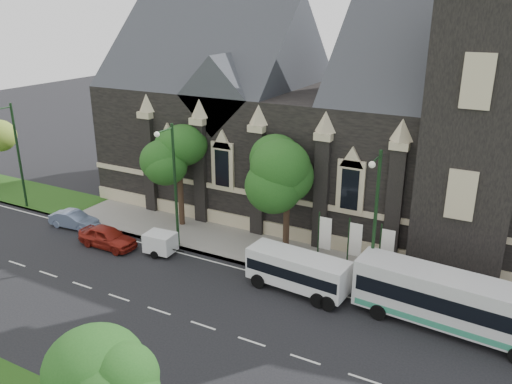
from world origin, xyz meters
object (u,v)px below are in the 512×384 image
Objects in this scene: tree_park_east at (122,378)px; street_lamp_mid at (173,180)px; banner_flag_right at (384,249)px; car_far_red at (108,237)px; shuttle_bus at (298,270)px; banner_flag_center at (353,243)px; tour_coach at (457,303)px; sedan at (74,220)px; tree_walk_left at (182,155)px; street_lamp_far at (16,151)px; banner_flag_left at (323,236)px; box_trailer at (160,242)px; tree_walk_right at (292,171)px; street_lamp_near at (374,218)px.

street_lamp_mid is (-10.18, 16.42, 0.49)m from tree_park_east.
banner_flag_right reaches higher than car_far_red.
shuttle_bus is (-4.26, -3.24, -0.98)m from banner_flag_right.
banner_flag_center reaches higher than tour_coach.
banner_flag_right is 23.69m from sedan.
banner_flag_right is at bearing -88.16° from sedan.
tree_walk_left is 4.08m from street_lamp_mid.
street_lamp_far is 26.50m from banner_flag_left.
street_lamp_far is 2.25× the size of banner_flag_center.
banner_flag_left is at bearing 12.82° from box_trailer.
tree_walk_right is 10.32m from box_trailer.
banner_flag_right is at bearing 8.36° from box_trailer.
street_lamp_mid is at bearing 121.79° from tree_park_east.
banner_flag_right is (2.00, 0.00, 0.00)m from banner_flag_center.
tour_coach is (8.84, 15.23, -2.90)m from tree_park_east.
tree_park_east is 25.12m from sedan.
street_lamp_mid is at bearing -153.35° from tree_walk_right.
street_lamp_mid is 19.36m from tour_coach.
banner_flag_left reaches higher than sedan.
banner_flag_center is 0.63× the size of shuttle_bus.
street_lamp_mid is 2.25× the size of banner_flag_left.
tree_park_east is at bearing -133.72° from car_far_red.
banner_flag_right is (0.29, 1.91, -2.73)m from street_lamp_near.
banner_flag_right is 0.63× the size of shuttle_bus.
banner_flag_left is at bearing -29.10° from tree_walk_right.
banner_flag_center is 0.37× the size of tour_coach.
shuttle_bus is (-3.97, -1.33, -3.71)m from street_lamp_near.
tree_park_east is at bearing -90.35° from banner_flag_left.
street_lamp_mid is 10.78m from shuttle_bus.
banner_flag_left is at bearing 180.00° from banner_flag_center.
car_far_red is (-23.44, -1.03, -0.95)m from tour_coach.
sedan is 4.93m from car_far_red.
street_lamp_far is at bearing -171.14° from tree_walk_right.
banner_flag_left is 0.37× the size of tour_coach.
street_lamp_near reaches higher than tree_park_east.
tree_walk_right is 13.96m from car_far_red.
banner_flag_left is 9.29m from tour_coach.
tree_park_east is 16.86m from street_lamp_near.
tree_park_east is 0.70× the size of street_lamp_near.
sedan is (-19.20, 0.44, -0.75)m from shuttle_bus.
banner_flag_center is 2.00m from banner_flag_right.
box_trailer is (-14.37, -1.34, -4.23)m from street_lamp_near.
sedan is at bearing -7.45° from street_lamp_far.
tree_walk_left is 0.85× the size of street_lamp_near.
shuttle_bus is (-8.99, -0.15, -0.31)m from tour_coach.
tree_walk_right is at bearing 124.14° from shuttle_bus.
tour_coach is at bearing 59.86° from tree_park_east.
tree_park_east is at bearing -133.71° from sedan.
tour_coach is (19.02, -1.19, -3.39)m from street_lamp_mid.
shuttle_bus is 2.15× the size of box_trailer.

